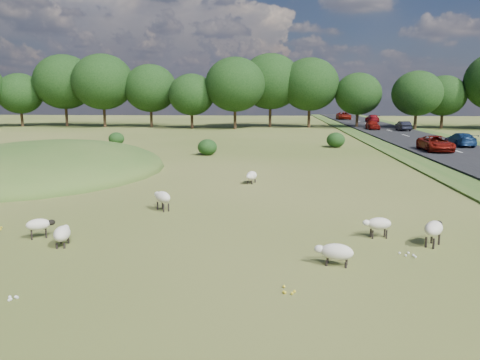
{
  "coord_description": "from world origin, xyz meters",
  "views": [
    {
      "loc": [
        3.55,
        -18.79,
        5.17
      ],
      "look_at": [
        2.0,
        4.0,
        1.0
      ],
      "focal_mm": 35.0,
      "sensor_mm": 36.0,
      "label": 1
    }
  ],
  "objects_px": {
    "sheep_2": "(434,229)",
    "car_3": "(461,139)",
    "sheep_6": "(336,252)",
    "sheep_0": "(62,233)",
    "car_2": "(436,143)",
    "car_4": "(403,126)",
    "sheep_5": "(39,225)",
    "car_6": "(344,116)",
    "sheep_1": "(251,176)",
    "car_7": "(372,118)",
    "sheep_4": "(378,224)",
    "sheep_3": "(162,197)",
    "car_0": "(373,125)"
  },
  "relations": [
    {
      "from": "sheep_2",
      "to": "car_0",
      "type": "height_order",
      "value": "car_0"
    },
    {
      "from": "sheep_3",
      "to": "car_4",
      "type": "relative_size",
      "value": 0.3
    },
    {
      "from": "sheep_2",
      "to": "car_3",
      "type": "height_order",
      "value": "car_3"
    },
    {
      "from": "sheep_5",
      "to": "car_7",
      "type": "bearing_deg",
      "value": 41.0
    },
    {
      "from": "sheep_4",
      "to": "car_4",
      "type": "distance_m",
      "value": 52.21
    },
    {
      "from": "sheep_1",
      "to": "car_6",
      "type": "distance_m",
      "value": 71.5
    },
    {
      "from": "sheep_4",
      "to": "sheep_5",
      "type": "height_order",
      "value": "sheep_4"
    },
    {
      "from": "sheep_0",
      "to": "sheep_1",
      "type": "relative_size",
      "value": 0.95
    },
    {
      "from": "sheep_6",
      "to": "car_6",
      "type": "distance_m",
      "value": 84.01
    },
    {
      "from": "sheep_3",
      "to": "car_4",
      "type": "distance_m",
      "value": 52.1
    },
    {
      "from": "sheep_5",
      "to": "car_6",
      "type": "distance_m",
      "value": 84.17
    },
    {
      "from": "sheep_5",
      "to": "car_4",
      "type": "xyz_separation_m",
      "value": [
        26.78,
        51.05,
        0.39
      ]
    },
    {
      "from": "car_7",
      "to": "sheep_6",
      "type": "bearing_deg",
      "value": 77.5
    },
    {
      "from": "sheep_1",
      "to": "car_2",
      "type": "bearing_deg",
      "value": 150.08
    },
    {
      "from": "sheep_2",
      "to": "sheep_4",
      "type": "height_order",
      "value": "sheep_2"
    },
    {
      "from": "car_6",
      "to": "sheep_5",
      "type": "bearing_deg",
      "value": -105.85
    },
    {
      "from": "sheep_6",
      "to": "sheep_0",
      "type": "bearing_deg",
      "value": 5.51
    },
    {
      "from": "sheep_5",
      "to": "car_6",
      "type": "height_order",
      "value": "car_6"
    },
    {
      "from": "sheep_0",
      "to": "car_4",
      "type": "bearing_deg",
      "value": -37.15
    },
    {
      "from": "sheep_5",
      "to": "sheep_3",
      "type": "bearing_deg",
      "value": 22.92
    },
    {
      "from": "sheep_1",
      "to": "sheep_4",
      "type": "distance_m",
      "value": 11.54
    },
    {
      "from": "sheep_5",
      "to": "car_6",
      "type": "xyz_separation_m",
      "value": [
        22.98,
        80.97,
        0.49
      ]
    },
    {
      "from": "sheep_3",
      "to": "car_2",
      "type": "xyz_separation_m",
      "value": [
        19.45,
        22.1,
        0.3
      ]
    },
    {
      "from": "sheep_2",
      "to": "sheep_5",
      "type": "distance_m",
      "value": 14.06
    },
    {
      "from": "sheep_6",
      "to": "car_7",
      "type": "distance_m",
      "value": 75.55
    },
    {
      "from": "sheep_5",
      "to": "car_0",
      "type": "distance_m",
      "value": 57.86
    },
    {
      "from": "sheep_3",
      "to": "sheep_0",
      "type": "bearing_deg",
      "value": 115.7
    },
    {
      "from": "sheep_0",
      "to": "car_4",
      "type": "height_order",
      "value": "car_4"
    },
    {
      "from": "car_3",
      "to": "car_4",
      "type": "xyz_separation_m",
      "value": [
        0.0,
        20.22,
        0.0
      ]
    },
    {
      "from": "car_4",
      "to": "car_7",
      "type": "bearing_deg",
      "value": -90.0
    },
    {
      "from": "sheep_2",
      "to": "car_4",
      "type": "xyz_separation_m",
      "value": [
        12.72,
        50.98,
        0.28
      ]
    },
    {
      "from": "sheep_1",
      "to": "car_7",
      "type": "height_order",
      "value": "car_7"
    },
    {
      "from": "sheep_4",
      "to": "sheep_6",
      "type": "height_order",
      "value": "sheep_4"
    },
    {
      "from": "sheep_2",
      "to": "car_2",
      "type": "height_order",
      "value": "car_2"
    },
    {
      "from": "sheep_4",
      "to": "car_7",
      "type": "distance_m",
      "value": 72.24
    },
    {
      "from": "car_2",
      "to": "car_4",
      "type": "height_order",
      "value": "car_2"
    },
    {
      "from": "sheep_3",
      "to": "car_0",
      "type": "height_order",
      "value": "car_0"
    },
    {
      "from": "car_3",
      "to": "sheep_0",
      "type": "bearing_deg",
      "value": 51.05
    },
    {
      "from": "sheep_0",
      "to": "sheep_1",
      "type": "bearing_deg",
      "value": -37.57
    },
    {
      "from": "sheep_1",
      "to": "car_0",
      "type": "height_order",
      "value": "car_0"
    },
    {
      "from": "car_0",
      "to": "car_3",
      "type": "relative_size",
      "value": 0.87
    },
    {
      "from": "sheep_6",
      "to": "car_2",
      "type": "relative_size",
      "value": 0.26
    },
    {
      "from": "sheep_1",
      "to": "sheep_6",
      "type": "height_order",
      "value": "sheep_1"
    },
    {
      "from": "sheep_4",
      "to": "car_2",
      "type": "relative_size",
      "value": 0.22
    },
    {
      "from": "car_6",
      "to": "car_3",
      "type": "bearing_deg",
      "value": -85.67
    },
    {
      "from": "sheep_0",
      "to": "sheep_3",
      "type": "distance_m",
      "value": 5.7
    },
    {
      "from": "sheep_3",
      "to": "car_4",
      "type": "bearing_deg",
      "value": -66.94
    },
    {
      "from": "sheep_4",
      "to": "car_6",
      "type": "distance_m",
      "value": 80.8
    },
    {
      "from": "sheep_3",
      "to": "car_2",
      "type": "height_order",
      "value": "car_2"
    },
    {
      "from": "car_7",
      "to": "sheep_4",
      "type": "bearing_deg",
      "value": 78.48
    }
  ]
}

